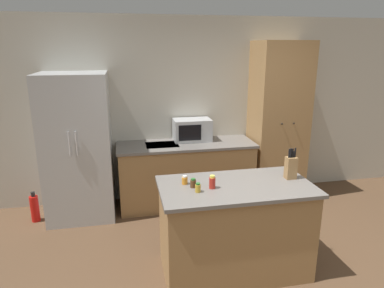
# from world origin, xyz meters

# --- Properties ---
(wall_back) EXTENTS (7.20, 0.06, 2.60)m
(wall_back) POSITION_xyz_m (0.00, 2.33, 1.30)
(wall_back) COLOR beige
(wall_back) RESTS_ON ground_plane
(refrigerator) EXTENTS (0.83, 0.77, 1.88)m
(refrigerator) POSITION_xyz_m (-1.82, 1.93, 0.94)
(refrigerator) COLOR #B7BABC
(refrigerator) RESTS_ON ground_plane
(back_counter) EXTENTS (1.90, 0.67, 0.90)m
(back_counter) POSITION_xyz_m (-0.39, 1.99, 0.45)
(back_counter) COLOR #9E7547
(back_counter) RESTS_ON ground_plane
(pantry_cabinet) EXTENTS (0.73, 0.62, 2.27)m
(pantry_cabinet) POSITION_xyz_m (0.96, 2.00, 1.13)
(pantry_cabinet) COLOR #9E7547
(pantry_cabinet) RESTS_ON ground_plane
(kitchen_island) EXTENTS (1.46, 0.79, 0.92)m
(kitchen_island) POSITION_xyz_m (-0.21, 0.37, 0.46)
(kitchen_island) COLOR #9E7547
(kitchen_island) RESTS_ON ground_plane
(microwave) EXTENTS (0.52, 0.33, 0.31)m
(microwave) POSITION_xyz_m (-0.28, 2.12, 1.05)
(microwave) COLOR #B2B5B7
(microwave) RESTS_ON back_counter
(knife_block) EXTENTS (0.10, 0.09, 0.31)m
(knife_block) POSITION_xyz_m (0.37, 0.42, 1.04)
(knife_block) COLOR #9E7547
(knife_block) RESTS_ON kitchen_island
(spice_bottle_tall_dark) EXTENTS (0.06, 0.06, 0.13)m
(spice_bottle_tall_dark) POSITION_xyz_m (-0.45, 0.33, 0.98)
(spice_bottle_tall_dark) COLOR #B2281E
(spice_bottle_tall_dark) RESTS_ON kitchen_island
(spice_bottle_short_red) EXTENTS (0.06, 0.06, 0.09)m
(spice_bottle_short_red) POSITION_xyz_m (-0.62, 0.39, 0.96)
(spice_bottle_short_red) COLOR #563319
(spice_bottle_short_red) RESTS_ON kitchen_island
(spice_bottle_amber_oil) EXTENTS (0.05, 0.05, 0.09)m
(spice_bottle_amber_oil) POSITION_xyz_m (-0.60, 0.28, 0.96)
(spice_bottle_amber_oil) COLOR gold
(spice_bottle_amber_oil) RESTS_ON kitchen_island
(spice_bottle_green_herb) EXTENTS (0.05, 0.05, 0.08)m
(spice_bottle_green_herb) POSITION_xyz_m (-0.69, 0.48, 0.96)
(spice_bottle_green_herb) COLOR orange
(spice_bottle_green_herb) RESTS_ON kitchen_island
(fire_extinguisher) EXTENTS (0.11, 0.11, 0.41)m
(fire_extinguisher) POSITION_xyz_m (-2.41, 1.84, 0.18)
(fire_extinguisher) COLOR red
(fire_extinguisher) RESTS_ON ground_plane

